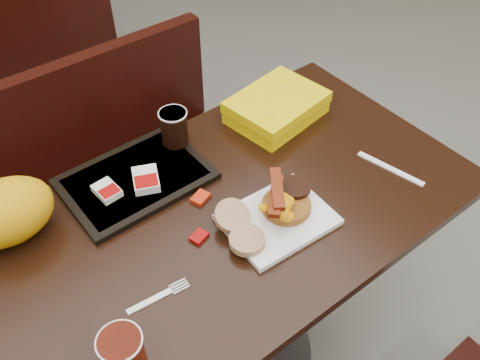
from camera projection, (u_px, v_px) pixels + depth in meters
floor at (235, 351)px, 1.83m from camera, size 6.00×7.00×0.01m
table_near at (235, 291)px, 1.56m from camera, size 1.20×0.70×0.75m
bench_near_n at (120, 166)px, 1.96m from camera, size 1.00×0.46×0.72m
bench_far_s at (3, 36)px, 2.63m from camera, size 1.00×0.46×0.72m
platter at (278, 219)px, 1.26m from camera, size 0.26×0.21×0.01m
pancake_stack at (286, 204)px, 1.27m from camera, size 0.13×0.13×0.02m
sausage_patty at (295, 187)px, 1.28m from camera, size 0.09×0.09×0.01m
scrambled_eggs at (282, 206)px, 1.22m from camera, size 0.10×0.09×0.04m
bacon_strips at (276, 194)px, 1.20m from camera, size 0.15×0.15×0.01m
muffin_bottom at (247, 241)px, 1.19m from camera, size 0.09×0.09×0.02m
muffin_top at (232, 216)px, 1.23m from camera, size 0.09×0.09×0.05m
coffee_cup_near at (124, 355)px, 0.96m from camera, size 0.10×0.10×0.11m
fork at (149, 301)px, 1.10m from camera, size 0.14×0.04×0.00m
knife at (390, 169)px, 1.39m from camera, size 0.06×0.19×0.00m
condiment_syrup at (200, 198)px, 1.31m from camera, size 0.05×0.05×0.01m
condiment_ketchup at (199, 237)px, 1.22m from camera, size 0.05×0.04×0.01m
tray at (136, 179)px, 1.35m from camera, size 0.36×0.26×0.02m
hashbrown_sleeve_left at (107, 191)px, 1.30m from camera, size 0.06×0.07×0.02m
hashbrown_sleeve_right at (146, 180)px, 1.32m from camera, size 0.09×0.10×0.02m
coffee_cup_far at (174, 127)px, 1.41m from camera, size 0.09×0.09×0.10m
clamshell at (277, 107)px, 1.52m from camera, size 0.29×0.23×0.07m
paper_bag at (7, 212)px, 1.18m from camera, size 0.22×0.16×0.15m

